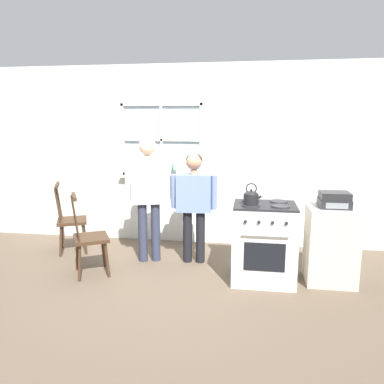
% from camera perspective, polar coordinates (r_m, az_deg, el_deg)
% --- Properties ---
extents(ground_plane, '(16.00, 16.00, 0.00)m').
position_cam_1_polar(ground_plane, '(4.71, -4.32, -12.59)').
color(ground_plane, brown).
extents(wall_back, '(6.40, 0.16, 2.70)m').
position_cam_1_polar(wall_back, '(5.72, -1.14, 5.40)').
color(wall_back, silver).
rests_on(wall_back, ground_plane).
extents(chair_by_window, '(0.54, 0.55, 1.01)m').
position_cam_1_polar(chair_by_window, '(5.67, -18.03, -4.18)').
color(chair_by_window, '#3D2819').
rests_on(chair_by_window, ground_plane).
extents(chair_near_wall, '(0.55, 0.56, 1.01)m').
position_cam_1_polar(chair_near_wall, '(4.77, -15.41, -6.79)').
color(chair_near_wall, '#3D2819').
rests_on(chair_near_wall, ground_plane).
extents(person_elderly_left, '(0.61, 0.33, 1.65)m').
position_cam_1_polar(person_elderly_left, '(4.94, -6.69, 0.78)').
color(person_elderly_left, '#2D3347').
rests_on(person_elderly_left, ground_plane).
extents(person_teen_center, '(0.61, 0.23, 1.46)m').
position_cam_1_polar(person_teen_center, '(4.89, 0.31, -0.72)').
color(person_teen_center, black).
rests_on(person_teen_center, ground_plane).
extents(stove, '(0.72, 0.68, 1.08)m').
position_cam_1_polar(stove, '(4.52, 10.87, -7.38)').
color(stove, white).
rests_on(stove, ground_plane).
extents(kettle, '(0.21, 0.17, 0.25)m').
position_cam_1_polar(kettle, '(4.25, 9.00, -0.79)').
color(kettle, black).
rests_on(kettle, stove).
extents(potted_plant, '(0.16, 0.16, 0.23)m').
position_cam_1_polar(potted_plant, '(5.70, -3.21, 2.99)').
color(potted_plant, '#42474C').
rests_on(potted_plant, wall_back).
extents(side_counter, '(0.55, 0.50, 0.90)m').
position_cam_1_polar(side_counter, '(4.68, 20.39, -7.56)').
color(side_counter, beige).
rests_on(side_counter, ground_plane).
extents(stereo, '(0.34, 0.29, 0.18)m').
position_cam_1_polar(stereo, '(4.52, 20.88, -1.14)').
color(stereo, '#232326').
rests_on(stereo, side_counter).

